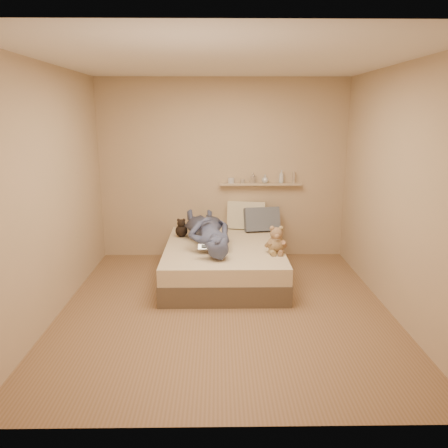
{
  "coord_description": "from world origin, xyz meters",
  "views": [
    {
      "loc": [
        -0.07,
        -4.47,
        2.1
      ],
      "look_at": [
        0.0,
        0.65,
        0.8
      ],
      "focal_mm": 35.0,
      "sensor_mm": 36.0,
      "label": 1
    }
  ],
  "objects_px": {
    "bed": "(224,261)",
    "pillow_grey": "(262,219)",
    "wall_shelf": "(260,184)",
    "game_console": "(205,247)",
    "teddy_bear": "(276,242)",
    "dark_plush": "(181,229)",
    "person": "(207,230)",
    "pillow_cream": "(246,215)"
  },
  "relations": [
    {
      "from": "game_console",
      "to": "wall_shelf",
      "type": "relative_size",
      "value": 0.14
    },
    {
      "from": "game_console",
      "to": "pillow_grey",
      "type": "bearing_deg",
      "value": 58.25
    },
    {
      "from": "pillow_grey",
      "to": "wall_shelf",
      "type": "bearing_deg",
      "value": 92.57
    },
    {
      "from": "bed",
      "to": "dark_plush",
      "type": "xyz_separation_m",
      "value": [
        -0.58,
        0.4,
        0.34
      ]
    },
    {
      "from": "pillow_grey",
      "to": "person",
      "type": "xyz_separation_m",
      "value": [
        -0.77,
        -0.63,
        0.02
      ]
    },
    {
      "from": "teddy_bear",
      "to": "pillow_cream",
      "type": "bearing_deg",
      "value": 103.63
    },
    {
      "from": "pillow_grey",
      "to": "bed",
      "type": "bearing_deg",
      "value": -129.05
    },
    {
      "from": "bed",
      "to": "dark_plush",
      "type": "bearing_deg",
      "value": 145.51
    },
    {
      "from": "pillow_grey",
      "to": "person",
      "type": "relative_size",
      "value": 0.32
    },
    {
      "from": "bed",
      "to": "wall_shelf",
      "type": "relative_size",
      "value": 1.58
    },
    {
      "from": "game_console",
      "to": "dark_plush",
      "type": "relative_size",
      "value": 0.65
    },
    {
      "from": "pillow_grey",
      "to": "wall_shelf",
      "type": "xyz_separation_m",
      "value": [
        -0.01,
        0.22,
        0.48
      ]
    },
    {
      "from": "bed",
      "to": "pillow_cream",
      "type": "distance_m",
      "value": 0.99
    },
    {
      "from": "game_console",
      "to": "wall_shelf",
      "type": "distance_m",
      "value": 1.74
    },
    {
      "from": "pillow_cream",
      "to": "wall_shelf",
      "type": "height_order",
      "value": "wall_shelf"
    },
    {
      "from": "pillow_grey",
      "to": "person",
      "type": "bearing_deg",
      "value": -140.67
    },
    {
      "from": "teddy_bear",
      "to": "pillow_grey",
      "type": "distance_m",
      "value": 1.04
    },
    {
      "from": "pillow_grey",
      "to": "person",
      "type": "distance_m",
      "value": 1.0
    },
    {
      "from": "bed",
      "to": "pillow_grey",
      "type": "distance_m",
      "value": 0.97
    },
    {
      "from": "pillow_cream",
      "to": "pillow_grey",
      "type": "height_order",
      "value": "pillow_cream"
    },
    {
      "from": "game_console",
      "to": "teddy_bear",
      "type": "height_order",
      "value": "teddy_bear"
    },
    {
      "from": "teddy_bear",
      "to": "person",
      "type": "bearing_deg",
      "value": 154.26
    },
    {
      "from": "game_console",
      "to": "person",
      "type": "distance_m",
      "value": 0.63
    },
    {
      "from": "person",
      "to": "game_console",
      "type": "bearing_deg",
      "value": 78.56
    },
    {
      "from": "teddy_bear",
      "to": "pillow_cream",
      "type": "distance_m",
      "value": 1.21
    },
    {
      "from": "person",
      "to": "pillow_cream",
      "type": "bearing_deg",
      "value": -136.32
    },
    {
      "from": "teddy_bear",
      "to": "dark_plush",
      "type": "distance_m",
      "value": 1.42
    },
    {
      "from": "pillow_grey",
      "to": "person",
      "type": "height_order",
      "value": "person"
    },
    {
      "from": "game_console",
      "to": "dark_plush",
      "type": "distance_m",
      "value": 1.03
    },
    {
      "from": "bed",
      "to": "wall_shelf",
      "type": "distance_m",
      "value": 1.38
    },
    {
      "from": "pillow_cream",
      "to": "wall_shelf",
      "type": "relative_size",
      "value": 0.46
    },
    {
      "from": "pillow_grey",
      "to": "wall_shelf",
      "type": "distance_m",
      "value": 0.53
    },
    {
      "from": "game_console",
      "to": "teddy_bear",
      "type": "bearing_deg",
      "value": 14.75
    },
    {
      "from": "game_console",
      "to": "teddy_bear",
      "type": "distance_m",
      "value": 0.88
    },
    {
      "from": "bed",
      "to": "game_console",
      "type": "height_order",
      "value": "game_console"
    },
    {
      "from": "bed",
      "to": "teddy_bear",
      "type": "xyz_separation_m",
      "value": [
        0.63,
        -0.35,
        0.37
      ]
    },
    {
      "from": "bed",
      "to": "wall_shelf",
      "type": "height_order",
      "value": "wall_shelf"
    },
    {
      "from": "teddy_bear",
      "to": "wall_shelf",
      "type": "bearing_deg",
      "value": 93.68
    },
    {
      "from": "wall_shelf",
      "to": "pillow_cream",
      "type": "bearing_deg",
      "value": -158.89
    },
    {
      "from": "game_console",
      "to": "pillow_cream",
      "type": "height_order",
      "value": "pillow_cream"
    },
    {
      "from": "game_console",
      "to": "dark_plush",
      "type": "xyz_separation_m",
      "value": [
        -0.36,
        0.97,
        -0.04
      ]
    },
    {
      "from": "dark_plush",
      "to": "pillow_grey",
      "type": "height_order",
      "value": "pillow_grey"
    }
  ]
}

